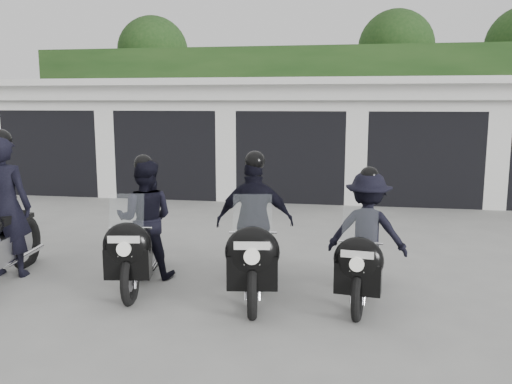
# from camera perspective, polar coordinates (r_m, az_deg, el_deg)

# --- Properties ---
(ground) EXTENTS (80.00, 80.00, 0.00)m
(ground) POSITION_cam_1_polar(r_m,az_deg,el_deg) (7.82, -0.91, -8.51)
(ground) COLOR gray
(ground) RESTS_ON ground
(garage_block) EXTENTS (16.40, 6.80, 2.96)m
(garage_block) POSITION_cam_1_polar(r_m,az_deg,el_deg) (15.46, 4.66, 5.78)
(garage_block) COLOR silver
(garage_block) RESTS_ON ground
(background_vegetation) EXTENTS (20.00, 3.90, 5.80)m
(background_vegetation) POSITION_cam_1_polar(r_m,az_deg,el_deg) (20.26, 7.04, 10.42)
(background_vegetation) COLOR #173413
(background_vegetation) RESTS_ON ground
(police_bike_b) EXTENTS (0.93, 2.02, 1.77)m
(police_bike_b) POSITION_cam_1_polar(r_m,az_deg,el_deg) (7.45, -11.86, -3.69)
(police_bike_b) COLOR black
(police_bike_b) RESTS_ON ground
(police_bike_c) EXTENTS (1.08, 2.12, 1.85)m
(police_bike_c) POSITION_cam_1_polar(r_m,az_deg,el_deg) (6.92, -0.16, -4.16)
(police_bike_c) COLOR black
(police_bike_c) RESTS_ON ground
(police_bike_d) EXTENTS (1.06, 1.91, 1.67)m
(police_bike_d) POSITION_cam_1_polar(r_m,az_deg,el_deg) (6.91, 11.51, -5.00)
(police_bike_d) COLOR black
(police_bike_d) RESTS_ON ground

